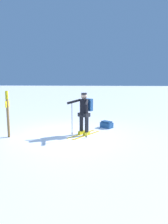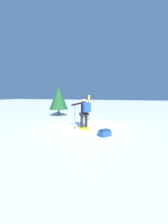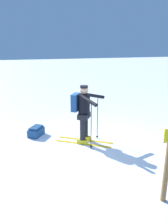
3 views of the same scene
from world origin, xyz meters
name	(u,v)px [view 1 (image 1 of 3)]	position (x,y,z in m)	size (l,w,h in m)	color
ground_plane	(71,135)	(0.00, 0.00, 0.00)	(80.00, 80.00, 0.00)	white
skier	(84,111)	(-0.05, 0.51, 0.94)	(1.51, 1.27, 1.63)	gold
dropped_backpack	(107,125)	(-1.25, 1.42, 0.14)	(0.57, 0.60, 0.29)	navy
trail_marker	(8,110)	(0.47, -2.28, 1.02)	(0.24, 0.11, 1.73)	olive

